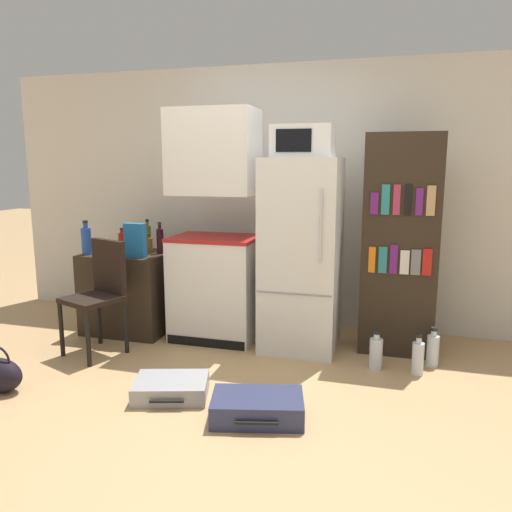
{
  "coord_description": "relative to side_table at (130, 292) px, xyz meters",
  "views": [
    {
      "loc": [
        0.98,
        -2.76,
        1.56
      ],
      "look_at": [
        -0.04,
        0.85,
        0.86
      ],
      "focal_mm": 35.0,
      "sensor_mm": 36.0,
      "label": 1
    }
  ],
  "objects": [
    {
      "name": "bottle_ketchup_red",
      "position": [
        -0.1,
        0.08,
        0.47
      ],
      "size": [
        0.07,
        0.07,
        0.22
      ],
      "color": "#AD1914",
      "rests_on": "side_table"
    },
    {
      "name": "bottle_amber_beer",
      "position": [
        0.21,
        0.01,
        0.45
      ],
      "size": [
        0.07,
        0.07,
        0.18
      ],
      "color": "brown",
      "rests_on": "side_table"
    },
    {
      "name": "ground_plane",
      "position": [
        1.41,
        -1.3,
        -0.37
      ],
      "size": [
        24.0,
        24.0,
        0.0
      ],
      "primitive_type": "plane",
      "color": "tan"
    },
    {
      "name": "water_bottle_middle",
      "position": [
        2.28,
        -0.31,
        -0.25
      ],
      "size": [
        0.1,
        0.1,
        0.3
      ],
      "color": "silver",
      "rests_on": "ground_plane"
    },
    {
      "name": "bottle_milk_white",
      "position": [
        0.07,
        0.12,
        0.43
      ],
      "size": [
        0.06,
        0.06,
        0.14
      ],
      "color": "white",
      "rests_on": "side_table"
    },
    {
      "name": "bookshelf",
      "position": [
        2.42,
        0.13,
        0.53
      ],
      "size": [
        0.6,
        0.35,
        1.8
      ],
      "color": "#2D2319",
      "rests_on": "ground_plane"
    },
    {
      "name": "wall_back",
      "position": [
        1.61,
        0.7,
        0.86
      ],
      "size": [
        6.4,
        0.1,
        2.47
      ],
      "color": "silver",
      "rests_on": "ground_plane"
    },
    {
      "name": "water_bottle_back",
      "position": [
        2.59,
        -0.34,
        -0.24
      ],
      "size": [
        0.09,
        0.09,
        0.32
      ],
      "color": "silver",
      "rests_on": "ground_plane"
    },
    {
      "name": "bottle_wine_dark",
      "position": [
        0.31,
        0.04,
        0.5
      ],
      "size": [
        0.06,
        0.06,
        0.29
      ],
      "color": "black",
      "rests_on": "side_table"
    },
    {
      "name": "bowl",
      "position": [
        0.01,
        0.01,
        0.39
      ],
      "size": [
        0.13,
        0.13,
        0.04
      ],
      "color": "silver",
      "rests_on": "side_table"
    },
    {
      "name": "chair",
      "position": [
        0.06,
        -0.56,
        0.19
      ],
      "size": [
        0.52,
        0.52,
        0.94
      ],
      "rotation": [
        0.0,
        0.0,
        -0.37
      ],
      "color": "black",
      "rests_on": "ground_plane"
    },
    {
      "name": "refrigerator",
      "position": [
        1.63,
        -0.0,
        0.43
      ],
      "size": [
        0.63,
        0.63,
        1.61
      ],
      "color": "silver",
      "rests_on": "ground_plane"
    },
    {
      "name": "cereal_box",
      "position": [
        0.18,
        -0.18,
        0.52
      ],
      "size": [
        0.19,
        0.07,
        0.3
      ],
      "color": "#1E66A8",
      "rests_on": "side_table"
    },
    {
      "name": "bottle_blue_soda",
      "position": [
        -0.31,
        -0.18,
        0.5
      ],
      "size": [
        0.09,
        0.09,
        0.31
      ],
      "color": "#1E47A3",
      "rests_on": "side_table"
    },
    {
      "name": "suitcase_small_flat",
      "position": [
        1.62,
        -1.3,
        -0.3
      ],
      "size": [
        0.63,
        0.47,
        0.15
      ],
      "rotation": [
        0.0,
        0.0,
        0.24
      ],
      "color": "navy",
      "rests_on": "ground_plane"
    },
    {
      "name": "microwave",
      "position": [
        1.63,
        -0.0,
        1.36
      ],
      "size": [
        0.48,
        0.36,
        0.26
      ],
      "color": "silver",
      "rests_on": "refrigerator"
    },
    {
      "name": "side_table",
      "position": [
        0.0,
        0.0,
        0.0
      ],
      "size": [
        0.76,
        0.6,
        0.75
      ],
      "color": "#2D2319",
      "rests_on": "ground_plane"
    },
    {
      "name": "water_bottle_front",
      "position": [
        2.71,
        -0.13,
        -0.24
      ],
      "size": [
        0.09,
        0.09,
        0.31
      ],
      "color": "silver",
      "rests_on": "ground_plane"
    },
    {
      "name": "suitcase_large_flat",
      "position": [
        0.97,
        -1.17,
        -0.31
      ],
      "size": [
        0.57,
        0.48,
        0.12
      ],
      "rotation": [
        0.0,
        0.0,
        0.29
      ],
      "color": "#99999E",
      "rests_on": "ground_plane"
    },
    {
      "name": "kitchen_hutch",
      "position": [
        0.85,
        0.03,
        0.56
      ],
      "size": [
        0.76,
        0.55,
        2.02
      ],
      "color": "white",
      "rests_on": "ground_plane"
    },
    {
      "name": "bottle_olive_oil",
      "position": [
        0.09,
        0.22,
        0.5
      ],
      "size": [
        0.06,
        0.06,
        0.29
      ],
      "color": "#566619",
      "rests_on": "side_table"
    }
  ]
}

